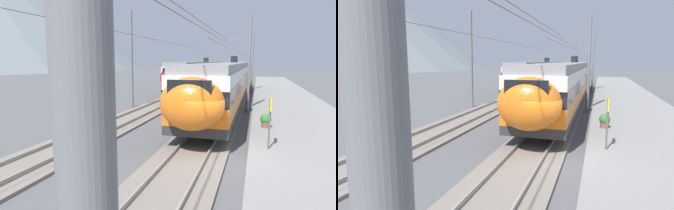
% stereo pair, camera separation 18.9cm
% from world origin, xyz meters
% --- Properties ---
extents(ground_plane, '(400.00, 400.00, 0.00)m').
position_xyz_m(ground_plane, '(0.00, 0.00, 0.00)').
color(ground_plane, '#565659').
extents(platform_slab, '(120.00, 6.25, 0.33)m').
position_xyz_m(platform_slab, '(0.00, -4.23, 0.17)').
color(platform_slab, gray).
rests_on(platform_slab, ground).
extents(track_near, '(120.00, 3.00, 0.28)m').
position_xyz_m(track_near, '(0.00, 1.20, 0.07)').
color(track_near, slate).
rests_on(track_near, ground).
extents(track_far, '(120.00, 3.00, 0.28)m').
position_xyz_m(track_far, '(0.00, 7.01, 0.07)').
color(track_far, slate).
rests_on(track_far, ground).
extents(train_near_platform, '(34.55, 3.00, 4.27)m').
position_xyz_m(train_near_platform, '(16.56, 1.20, 2.23)').
color(train_near_platform, '#2D2D30').
rests_on(train_near_platform, track_near).
extents(train_far_track, '(32.16, 2.84, 4.27)m').
position_xyz_m(train_far_track, '(32.50, 7.01, 2.23)').
color(train_far_track, '#2D2D30').
rests_on(train_far_track, track_far).
extents(catenary_mast_mid, '(47.54, 2.19, 7.42)m').
position_xyz_m(catenary_mast_mid, '(12.10, -0.54, 3.91)').
color(catenary_mast_mid, slate).
rests_on(catenary_mast_mid, ground).
extents(catenary_mast_east, '(47.54, 2.19, 7.40)m').
position_xyz_m(catenary_mast_east, '(27.60, -0.54, 3.87)').
color(catenary_mast_east, slate).
rests_on(catenary_mast_east, ground).
extents(catenary_mast_far_side, '(47.54, 2.34, 8.19)m').
position_xyz_m(catenary_mast_far_side, '(11.68, 8.89, 4.27)').
color(catenary_mast_far_side, slate).
rests_on(catenary_mast_far_side, ground).
extents(platform_sign, '(0.70, 0.08, 2.16)m').
position_xyz_m(platform_sign, '(1.10, -1.91, 1.92)').
color(platform_sign, '#59595B').
rests_on(platform_sign, platform_slab).
extents(potted_plant_platform_edge, '(0.59, 0.59, 0.78)m').
position_xyz_m(potted_plant_platform_edge, '(5.28, -1.89, 0.76)').
color(potted_plant_platform_edge, brown).
rests_on(potted_plant_platform_edge, platform_slab).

